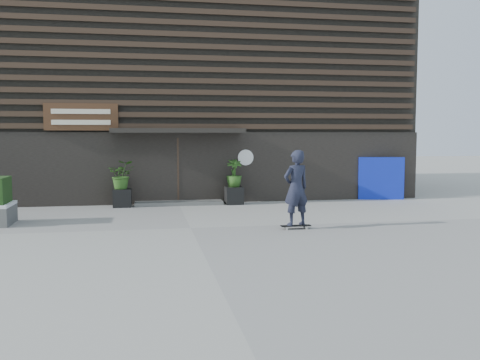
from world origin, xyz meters
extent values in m
plane|color=#9A9892|center=(0.00, 0.00, 0.00)|extent=(80.00, 80.00, 0.00)
cube|color=#535250|center=(0.00, 4.60, 0.06)|extent=(3.00, 0.80, 0.12)
cube|color=black|center=(-1.90, 4.40, 0.30)|extent=(0.60, 0.60, 0.60)
imported|color=#2D591E|center=(-1.90, 4.40, 1.08)|extent=(0.86, 0.75, 0.96)
cube|color=black|center=(1.90, 4.40, 0.30)|extent=(0.60, 0.60, 0.60)
imported|color=#2D591E|center=(1.90, 4.40, 1.08)|extent=(0.54, 0.54, 0.96)
cube|color=#0D1DAD|center=(7.51, 4.70, 0.79)|extent=(1.67, 0.45, 1.58)
cube|color=black|center=(0.00, 10.00, 4.00)|extent=(18.00, 10.00, 8.00)
cube|color=black|center=(0.00, 4.94, 1.25)|extent=(18.00, 0.12, 2.50)
cube|color=#38281E|center=(0.00, 4.88, 2.70)|extent=(17.60, 0.08, 0.18)
cube|color=#38281E|center=(0.00, 4.88, 3.09)|extent=(17.60, 0.08, 0.18)
cube|color=#38281E|center=(0.00, 4.88, 3.48)|extent=(17.60, 0.08, 0.18)
cube|color=#38281E|center=(0.00, 4.88, 3.88)|extent=(17.60, 0.08, 0.18)
cube|color=#38281E|center=(0.00, 4.88, 4.27)|extent=(17.60, 0.08, 0.18)
cube|color=#38281E|center=(0.00, 4.88, 4.66)|extent=(17.60, 0.08, 0.18)
cube|color=#38281E|center=(0.00, 4.88, 5.05)|extent=(17.60, 0.08, 0.18)
cube|color=#38281E|center=(0.00, 4.88, 5.45)|extent=(17.60, 0.08, 0.18)
cube|color=#38281E|center=(0.00, 4.88, 5.84)|extent=(17.60, 0.08, 0.18)
cube|color=#38281E|center=(0.00, 4.88, 6.23)|extent=(17.60, 0.08, 0.18)
cube|color=#38281E|center=(0.00, 4.88, 6.62)|extent=(17.60, 0.08, 0.18)
cube|color=black|center=(0.00, 4.50, 2.55)|extent=(4.50, 1.00, 0.15)
cube|color=black|center=(0.00, 5.10, 1.15)|extent=(2.40, 0.30, 2.30)
cube|color=#38281E|center=(0.00, 4.92, 1.15)|extent=(0.06, 0.10, 2.30)
cube|color=#472B19|center=(-3.20, 4.80, 3.00)|extent=(2.40, 0.10, 0.90)
cube|color=beige|center=(-3.20, 4.73, 3.18)|extent=(1.90, 0.02, 0.16)
cube|color=beige|center=(-3.20, 4.73, 2.82)|extent=(1.90, 0.02, 0.16)
cylinder|color=white|center=(2.40, 4.86, 1.60)|extent=(0.56, 0.03, 0.56)
cube|color=black|center=(2.64, -0.62, 0.09)|extent=(0.78, 0.20, 0.02)
cylinder|color=#B0B0AB|center=(2.38, -0.72, 0.03)|extent=(0.06, 0.03, 0.06)
cylinder|color=#BBBCB6|center=(2.38, -0.52, 0.03)|extent=(0.06, 0.03, 0.06)
cylinder|color=#A7A6A2|center=(2.90, -0.72, 0.03)|extent=(0.06, 0.03, 0.06)
cylinder|color=#AFAFAA|center=(2.90, -0.52, 0.03)|extent=(0.06, 0.03, 0.06)
imported|color=black|center=(2.64, -0.62, 1.06)|extent=(0.81, 0.65, 1.93)
camera|label=1|loc=(-1.15, -13.38, 2.42)|focal=39.11mm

